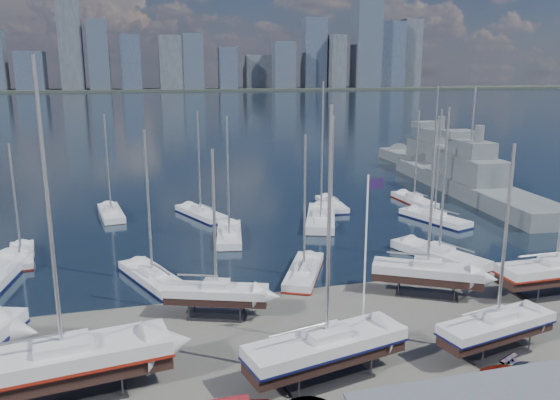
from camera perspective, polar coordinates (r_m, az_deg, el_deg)
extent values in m
plane|color=#605E59|center=(40.45, 8.71, -14.21)|extent=(1400.00, 1400.00, 0.00)
cube|color=#192D39|center=(343.60, -12.56, 9.71)|extent=(1400.00, 600.00, 0.40)
cube|color=#2D332D|center=(603.21, -13.72, 11.11)|extent=(1400.00, 80.00, 2.20)
cube|color=#475166|center=(609.03, -24.57, 12.19)|extent=(26.03, 30.49, 37.14)
cube|color=#595E66|center=(593.03, -21.04, 14.95)|extent=(21.60, 16.58, 87.63)
cube|color=#3D4756|center=(592.20, -18.41, 14.18)|extent=(19.42, 28.42, 67.60)
cube|color=#475166|center=(594.46, -15.34, 13.72)|extent=(20.24, 23.80, 54.09)
cube|color=#595E66|center=(592.60, -11.28, 13.92)|extent=(24.62, 19.72, 54.00)
cube|color=#3D4756|center=(592.75, -9.10, 14.10)|extent=(20.75, 17.93, 55.97)
cube|color=#475166|center=(595.94, -5.48, 13.57)|extent=(18.36, 16.25, 43.03)
cube|color=#595E66|center=(621.42, -2.39, 13.26)|extent=(28.49, 22.03, 35.69)
cube|color=#3D4756|center=(610.33, 0.39, 13.90)|extent=(23.34, 17.87, 49.11)
cube|color=#475166|center=(636.20, 3.56, 15.06)|extent=(25.35, 19.79, 75.95)
cube|color=#595E66|center=(637.60, 5.80, 14.19)|extent=(17.00, 27.45, 57.67)
cube|color=#3D4756|center=(652.37, 9.03, 16.20)|extent=(29.28, 24.05, 106.04)
cube|color=#475166|center=(673.61, 11.22, 14.67)|extent=(30.82, 28.37, 74.41)
cube|color=#595E66|center=(688.76, 13.47, 14.65)|extent=(21.74, 17.03, 77.48)
cube|color=#2D2D33|center=(36.09, -21.37, -18.50)|extent=(7.00, 3.96, 0.16)
cube|color=black|center=(35.30, -21.59, -16.28)|extent=(12.35, 4.58, 0.97)
cube|color=silver|center=(34.85, -21.73, -14.89)|extent=(12.42, 5.08, 0.97)
cube|color=maroon|center=(35.06, -21.67, -15.53)|extent=(12.55, 5.13, 0.19)
cube|color=silver|center=(34.53, -21.84, -13.81)|extent=(3.28, 2.44, 0.50)
cylinder|color=#B2B2B7|center=(31.88, -23.03, -1.00)|extent=(0.22, 0.22, 16.29)
cube|color=#2D2D33|center=(43.63, -6.60, -11.90)|extent=(4.76, 3.37, 0.16)
cube|color=black|center=(43.04, -6.65, -10.17)|extent=(8.06, 4.49, 0.63)
cube|color=silver|center=(42.80, -6.68, -9.39)|extent=(8.17, 4.80, 0.63)
cube|color=silver|center=(42.59, -6.70, -8.69)|extent=(2.31, 1.93, 0.50)
cylinder|color=#B2B2B7|center=(40.98, -6.88, -2.08)|extent=(0.22, 0.22, 10.66)
cube|color=#2D2D33|center=(35.64, 4.80, -18.00)|extent=(6.11, 3.80, 0.16)
cube|color=black|center=(34.87, 4.85, -15.84)|extent=(10.61, 4.69, 0.83)
cube|color=silver|center=(34.48, 4.88, -14.64)|extent=(10.71, 5.12, 0.83)
cube|color=#0C103E|center=(34.66, 4.86, -15.20)|extent=(10.81, 5.17, 0.17)
cube|color=silver|center=(34.18, 4.90, -13.66)|extent=(2.90, 2.27, 0.50)
cylinder|color=#B2B2B7|center=(31.73, 5.13, -2.76)|extent=(0.22, 0.22, 13.93)
cube|color=#2D2D33|center=(48.88, 14.98, -9.45)|extent=(5.45, 4.47, 0.16)
cube|color=black|center=(48.35, 15.09, -7.82)|extent=(8.92, 6.40, 0.72)
cube|color=silver|center=(48.10, 15.14, -7.02)|extent=(9.11, 6.72, 0.72)
cube|color=silver|center=(47.90, 15.18, -6.33)|extent=(2.72, 2.45, 0.50)
cylinder|color=#B2B2B7|center=(46.32, 15.62, 0.53)|extent=(0.22, 0.22, 12.22)
cube|color=#2D2D33|center=(40.88, 21.46, -14.59)|extent=(5.10, 3.11, 0.16)
cube|color=black|center=(40.24, 21.64, -12.74)|extent=(8.87, 3.80, 0.69)
cube|color=silver|center=(39.96, 21.73, -11.84)|extent=(8.95, 4.15, 0.69)
cube|color=#0C103E|center=(40.09, 21.69, -12.26)|extent=(9.04, 4.19, 0.14)
cube|color=silver|center=(39.72, 21.80, -11.06)|extent=(2.41, 1.87, 0.50)
cylinder|color=#B2B2B7|center=(37.87, 22.51, -3.31)|extent=(0.22, 0.22, 11.66)
cube|color=#2D2D33|center=(52.84, 26.61, -8.71)|extent=(5.63, 2.64, 0.16)
cube|color=black|center=(52.33, 26.78, -7.15)|extent=(10.21, 2.56, 0.81)
cube|color=silver|center=(52.07, 26.87, -6.30)|extent=(10.22, 2.99, 0.81)
cube|color=maroon|center=(52.19, 26.83, -6.69)|extent=(10.32, 3.02, 0.16)
cube|color=silver|center=(51.87, 26.95, -5.62)|extent=(2.57, 1.74, 0.50)
cube|color=black|center=(61.75, -25.36, -5.80)|extent=(3.17, 8.42, 0.66)
cube|color=silver|center=(61.55, -25.42, -5.22)|extent=(3.51, 8.47, 0.66)
cube|color=maroon|center=(61.64, -25.39, -5.49)|extent=(3.55, 8.56, 0.13)
cube|color=silver|center=(61.39, -25.47, -4.71)|extent=(1.68, 2.24, 0.50)
cylinder|color=#B2B2B7|center=(60.09, -25.96, 0.12)|extent=(0.22, 0.22, 11.10)
cube|color=black|center=(75.41, -17.19, -1.85)|extent=(3.53, 9.54, 0.75)
cube|color=silver|center=(75.23, -17.23, -1.30)|extent=(3.92, 9.60, 0.75)
cube|color=silver|center=(75.08, -17.26, -0.84)|extent=(1.88, 2.53, 0.50)
cylinder|color=#B2B2B7|center=(73.92, -17.58, 3.71)|extent=(0.22, 0.22, 12.58)
cube|color=black|center=(51.41, -13.13, -8.60)|extent=(5.73, 9.71, 0.76)
cube|color=silver|center=(51.14, -13.18, -7.80)|extent=(6.10, 9.86, 0.76)
cube|color=#0C103E|center=(51.26, -13.16, -8.17)|extent=(6.16, 9.96, 0.15)
cube|color=silver|center=(50.92, -13.22, -7.14)|extent=(2.39, 2.82, 0.50)
cylinder|color=#B2B2B7|center=(49.15, -13.59, -0.33)|extent=(0.22, 0.22, 12.91)
cube|color=black|center=(62.85, -5.31, -4.27)|extent=(3.90, 9.89, 0.77)
cube|color=silver|center=(62.62, -5.33, -3.60)|extent=(4.30, 9.96, 0.77)
cube|color=silver|center=(62.44, -5.34, -3.04)|extent=(2.01, 2.65, 0.50)
cylinder|color=#B2B2B7|center=(61.00, -5.46, 2.61)|extent=(0.22, 0.22, 13.01)
cube|color=black|center=(72.66, -8.26, -1.95)|extent=(5.73, 9.72, 0.77)
cube|color=silver|center=(72.46, -8.28, -1.37)|extent=(6.11, 9.87, 0.77)
cube|color=#0C103E|center=(72.55, -8.27, -1.64)|extent=(6.17, 9.97, 0.15)
cube|color=silver|center=(72.31, -8.29, -0.88)|extent=(2.39, 2.82, 0.50)
cylinder|color=#B2B2B7|center=(71.08, -8.46, 3.98)|extent=(0.22, 0.22, 12.92)
cube|color=black|center=(51.51, 2.52, -8.20)|extent=(5.99, 9.20, 0.73)
cube|color=silver|center=(51.24, 2.52, -7.43)|extent=(6.33, 9.37, 0.73)
cube|color=maroon|center=(51.36, 2.52, -7.78)|extent=(6.40, 9.46, 0.15)
cube|color=silver|center=(51.03, 2.53, -6.78)|extent=(2.39, 2.74, 0.50)
cylinder|color=#B2B2B7|center=(49.33, 2.60, -0.28)|extent=(0.22, 0.22, 12.38)
cube|color=black|center=(69.32, 4.29, -2.66)|extent=(6.90, 12.40, 0.97)
cube|color=silver|center=(69.06, 4.30, -1.88)|extent=(7.38, 12.58, 0.97)
cube|color=silver|center=(68.87, 4.31, -1.29)|extent=(2.96, 3.55, 0.50)
cylinder|color=#B2B2B7|center=(67.34, 4.43, 5.28)|extent=(0.22, 0.22, 16.40)
cube|color=black|center=(77.30, 5.40, -0.94)|extent=(2.74, 9.04, 0.71)
cube|color=silver|center=(77.13, 5.41, -0.42)|extent=(3.12, 9.07, 0.71)
cube|color=#0C103E|center=(77.21, 5.41, -0.66)|extent=(3.15, 9.16, 0.14)
cube|color=silver|center=(77.00, 5.42, 0.01)|extent=(1.65, 2.33, 0.50)
cylinder|color=#B2B2B7|center=(75.90, 5.52, 4.26)|extent=(0.22, 0.22, 12.04)
cube|color=black|center=(58.20, 16.23, -6.23)|extent=(6.01, 10.84, 0.85)
cube|color=silver|center=(57.93, 16.29, -5.43)|extent=(6.43, 10.99, 0.85)
cube|color=silver|center=(57.72, 16.33, -4.80)|extent=(2.58, 3.10, 0.50)
cylinder|color=#B2B2B7|center=(56.05, 16.78, 1.95)|extent=(0.22, 0.22, 14.33)
cube|color=black|center=(72.33, 15.81, -2.40)|extent=(5.28, 10.09, 0.79)
cube|color=silver|center=(72.13, 15.85, -1.79)|extent=(5.67, 10.22, 0.79)
cube|color=#0C103E|center=(72.23, 15.83, -2.07)|extent=(5.73, 10.32, 0.16)
cube|color=silver|center=(71.98, 15.88, -1.30)|extent=(2.33, 2.85, 0.50)
cylinder|color=#B2B2B7|center=(70.71, 16.20, 3.73)|extent=(0.22, 0.22, 13.29)
cube|color=black|center=(81.88, 13.81, -0.48)|extent=(2.51, 9.34, 0.74)
cube|color=silver|center=(81.71, 13.84, 0.03)|extent=(2.90, 9.35, 0.74)
cube|color=maroon|center=(81.79, 13.82, -0.20)|extent=(2.93, 9.44, 0.15)
cube|color=silver|center=(81.58, 13.86, 0.45)|extent=(1.63, 2.37, 0.50)
cylinder|color=#B2B2B7|center=(80.51, 14.09, 4.63)|extent=(0.22, 0.22, 12.51)
cube|color=slate|center=(90.44, 18.98, 0.90)|extent=(11.40, 44.10, 3.93)
cube|color=slate|center=(89.76, 19.16, 3.25)|extent=(7.11, 15.75, 3.60)
cube|color=slate|center=(89.33, 19.30, 5.15)|extent=(5.06, 9.10, 2.40)
cube|color=slate|center=(92.97, 18.12, 6.58)|extent=(5.30, 4.84, 1.20)
cylinder|color=#B2B2B7|center=(88.83, 19.56, 8.47)|extent=(0.30, 0.30, 8.00)
cube|color=slate|center=(109.01, 15.69, 3.09)|extent=(7.97, 39.20, 3.51)
cube|color=slate|center=(108.48, 15.80, 4.94)|extent=(5.59, 13.85, 3.60)
cube|color=slate|center=(108.12, 15.90, 6.51)|extent=(4.08, 7.95, 2.40)
cube|color=slate|center=(111.39, 15.01, 7.63)|extent=(4.53, 4.09, 1.20)
cylinder|color=#B2B2B7|center=(107.69, 16.08, 9.26)|extent=(0.30, 0.30, 8.00)
imported|color=gray|center=(35.80, 24.08, -17.83)|extent=(2.79, 5.43, 1.47)
imported|color=gray|center=(37.25, 25.99, -16.78)|extent=(3.90, 5.36, 1.44)
cylinder|color=white|center=(36.82, 8.88, -6.71)|extent=(0.12, 0.12, 12.16)
cube|color=#231440|center=(35.56, 9.93, 1.70)|extent=(1.01, 0.05, 0.71)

